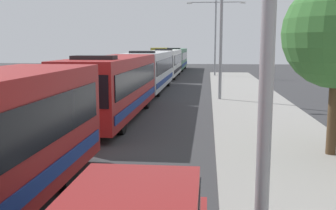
{
  "coord_description": "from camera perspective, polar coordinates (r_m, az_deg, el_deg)",
  "views": [
    {
      "loc": [
        3.3,
        3.93,
        3.65
      ],
      "look_at": [
        1.96,
        17.28,
        1.6
      ],
      "focal_mm": 42.44,
      "sensor_mm": 36.0,
      "label": 1
    }
  ],
  "objects": [
    {
      "name": "streetlamp_far",
      "position": [
        46.05,
        6.83,
        10.7
      ],
      "size": [
        6.51,
        0.28,
        8.41
      ],
      "color": "gray",
      "rests_on": "sidewalk"
    },
    {
      "name": "bus_middle",
      "position": [
        31.85,
        -2.6,
        5.14
      ],
      "size": [
        2.58,
        12.38,
        3.21
      ],
      "color": "silver",
      "rests_on": "ground_plane"
    },
    {
      "name": "bus_fourth_in_line",
      "position": [
        45.21,
        -0.12,
        6.19
      ],
      "size": [
        2.58,
        11.61,
        3.21
      ],
      "color": "silver",
      "rests_on": "ground_plane"
    },
    {
      "name": "bus_rear",
      "position": [
        57.71,
        1.16,
        6.72
      ],
      "size": [
        2.58,
        12.42,
        3.21
      ],
      "color": "#33724C",
      "rests_on": "ground_plane"
    },
    {
      "name": "box_truck_oncoming",
      "position": [
        64.97,
        -1.27,
        6.94
      ],
      "size": [
        2.35,
        6.85,
        3.15
      ],
      "color": "black",
      "rests_on": "ground_plane"
    },
    {
      "name": "streetlamp_mid",
      "position": [
        25.83,
        7.66,
        12.3
      ],
      "size": [
        6.04,
        0.28,
        8.44
      ],
      "color": "gray",
      "rests_on": "sidewalk"
    },
    {
      "name": "bus_second_in_line",
      "position": [
        19.82,
        -7.73,
        2.93
      ],
      "size": [
        2.58,
        11.38,
        3.21
      ],
      "color": "maroon",
      "rests_on": "ground_plane"
    }
  ]
}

